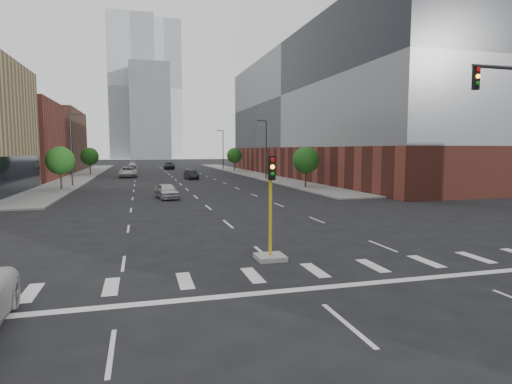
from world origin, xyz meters
name	(u,v)px	position (x,y,z in m)	size (l,w,h in m)	color
ground	(389,360)	(0.00, 0.00, 0.00)	(400.00, 400.00, 0.00)	black
sidewalk_left_far	(84,175)	(-15.00, 74.00, 0.07)	(5.00, 92.00, 0.15)	gray
sidewalk_right_far	(246,173)	(15.00, 74.00, 0.07)	(5.00, 92.00, 0.15)	gray
building_left_far_b	(30,141)	(-27.50, 92.00, 6.50)	(20.00, 24.00, 13.00)	brown
building_right_main	(347,113)	(29.50, 60.00, 11.00)	(24.00, 70.00, 22.00)	brown
tower_left	(132,89)	(-8.00, 220.00, 35.00)	(22.00, 22.00, 70.00)	#B2B7BC
tower_right	(164,91)	(10.00, 260.00, 40.00)	(20.00, 20.00, 80.00)	#B2B7BC
tower_mid	(150,112)	(0.00, 200.00, 22.00)	(18.00, 18.00, 44.00)	slate
median_traffic_signal	(270,237)	(0.00, 8.97, 0.97)	(1.20, 1.20, 4.40)	#999993
streetlight_right_a	(266,147)	(13.41, 55.00, 5.01)	(1.60, 0.22, 9.07)	#2D2D30
streetlight_right_b	(223,148)	(13.41, 90.00, 5.01)	(1.60, 0.22, 9.07)	#2D2D30
streetlight_left	(72,147)	(-13.41, 50.00, 5.01)	(1.60, 0.22, 9.07)	#2D2D30
tree_left_near	(60,161)	(-14.00, 45.00, 3.39)	(3.20, 3.20, 4.85)	#382619
tree_left_far	(90,156)	(-14.00, 75.00, 3.39)	(3.20, 3.20, 4.85)	#382619
tree_right_near	(306,160)	(14.00, 40.00, 3.39)	(3.20, 3.20, 4.85)	#382619
tree_right_far	(234,155)	(14.00, 80.00, 3.39)	(3.20, 3.20, 4.85)	#382619
car_near_left	(167,191)	(-2.83, 33.12, 0.73)	(1.72, 4.28, 1.46)	silver
car_mid_right	(191,175)	(2.51, 59.34, 0.71)	(1.50, 4.30, 1.42)	black
car_far_left	(128,172)	(-7.20, 67.00, 0.86)	(2.85, 6.18, 1.72)	#BCBCBC
car_deep_right	(169,166)	(1.50, 94.58, 0.86)	(2.41, 5.93, 1.72)	black
car_distant	(132,165)	(-7.04, 103.56, 0.76)	(1.79, 4.46, 1.52)	#BCBBC0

